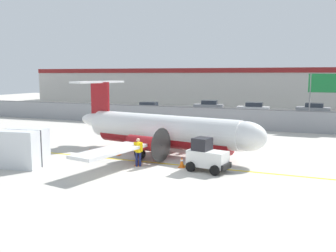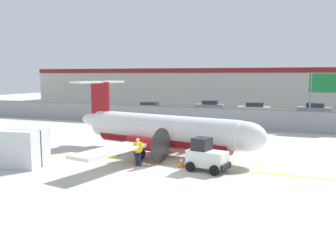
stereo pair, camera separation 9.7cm
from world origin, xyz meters
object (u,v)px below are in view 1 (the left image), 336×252
Objects in this scene: traffic_cone_far_left at (182,162)px; parked_car_1 at (209,106)px; ground_crew_worker at (138,151)px; traffic_cone_near_left at (89,153)px; parked_car_0 at (148,108)px; baggage_tug at (207,156)px; cargo_container at (23,148)px; traffic_cone_near_right at (118,151)px; parked_car_2 at (253,108)px; traffic_cone_far_right at (138,161)px; commuter_airplane at (166,131)px; parked_car_3 at (313,109)px; highway_sign at (328,88)px.

parked_car_1 is (-7.35, 32.16, 0.58)m from traffic_cone_far_left.
traffic_cone_near_left is (-3.94, 0.78, -0.64)m from ground_crew_worker.
baggage_tug is at bearing 116.65° from parked_car_0.
parked_car_1 is at bearing 102.87° from traffic_cone_far_left.
traffic_cone_near_left is at bearing -171.15° from baggage_tug.
traffic_cone_near_right is (3.69, 4.74, -0.79)m from cargo_container.
parked_car_1 is at bearing 94.12° from traffic_cone_near_right.
ground_crew_worker is at bearing -162.57° from baggage_tug.
parked_car_2 is (1.77, 31.31, -0.06)m from ground_crew_worker.
parked_car_0 is (-5.43, 29.39, -0.21)m from cargo_container.
parked_car_0 reaches higher than traffic_cone_far_left.
traffic_cone_near_left is 6.42m from traffic_cone_far_left.
parked_car_1 is at bearing 98.30° from traffic_cone_far_right.
parked_car_0 is at bearing 132.22° from baggage_tug.
parked_car_1 is (-4.78, 32.75, 0.58)m from traffic_cone_far_right.
traffic_cone_far_left and traffic_cone_far_right have the same top height.
ground_crew_worker is 0.39× the size of parked_car_0.
commuter_airplane reaches higher than parked_car_3.
traffic_cone_far_left is 29.81m from parked_car_0.
parked_car_3 reaches higher than traffic_cone_far_left.
traffic_cone_far_left is at bearing -0.51° from traffic_cone_near_left.
parked_car_1 is 1.02× the size of parked_car_3.
cargo_container is 0.62× the size of parked_car_3.
highway_sign reaches higher than traffic_cone_near_right.
baggage_tug is 0.58× the size of parked_car_3.
ground_crew_worker and parked_car_1 have the same top height.
parked_car_0 is at bearing 106.70° from traffic_cone_near_left.
baggage_tug is at bearing -109.04° from highway_sign.
highway_sign is at bearing 131.48° from parked_car_1.
traffic_cone_near_right is 30.71m from parked_car_1.
parked_car_1 is at bearing 116.71° from baggage_tug.
traffic_cone_far_right is (-2.57, -0.60, 0.00)m from traffic_cone_far_left.
baggage_tug is 3.91× the size of traffic_cone_near_left.
parked_car_1 reaches higher than traffic_cone_far_right.
parked_car_3 is at bearing -27.95° from ground_crew_worker.
traffic_cone_near_left and traffic_cone_far_right have the same top height.
parked_car_2 is 0.78× the size of highway_sign.
cargo_container is at bearing -159.99° from traffic_cone_far_left.
ground_crew_worker is 0.31× the size of highway_sign.
commuter_airplane is 3.65× the size of parked_car_1.
traffic_cone_near_left is 0.15× the size of parked_car_1.
baggage_tug is at bearing -30.36° from commuter_airplane.
traffic_cone_near_right and traffic_cone_far_right have the same top height.
parked_car_3 is 14.23m from highway_sign.
traffic_cone_near_right is 0.15× the size of parked_car_0.
ground_crew_worker is 34.47m from parked_car_3.
commuter_airplane is at bearing -15.85° from ground_crew_worker.
ground_crew_worker is 0.64× the size of cargo_container.
commuter_airplane is 3.51m from traffic_cone_near_right.
parked_car_0 and parked_car_3 have the same top height.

